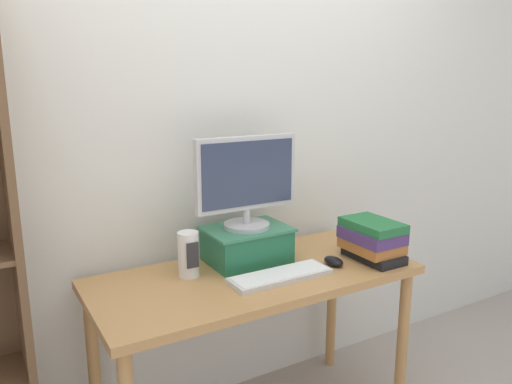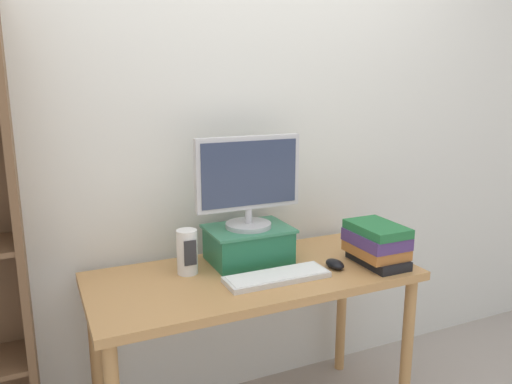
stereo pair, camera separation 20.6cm
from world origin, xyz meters
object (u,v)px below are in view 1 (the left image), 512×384
at_px(book_stack, 372,240).
at_px(desk, 255,293).
at_px(keyboard, 280,276).
at_px(desk_speaker, 188,254).
at_px(riser_box, 247,243).
at_px(computer_mouse, 334,261).
at_px(computer_monitor, 247,180).

bearing_deg(book_stack, desk, 166.45).
height_order(keyboard, desk_speaker, desk_speaker).
xyz_separation_m(keyboard, desk_speaker, (-0.30, 0.21, 0.08)).
height_order(desk, book_stack, book_stack).
bearing_deg(riser_box, keyboard, -85.69).
bearing_deg(keyboard, riser_box, 94.31).
bearing_deg(riser_box, desk, -105.21).
relative_size(keyboard, computer_mouse, 4.09).
xyz_separation_m(desk, riser_box, (0.04, 0.13, 0.17)).
relative_size(riser_box, computer_monitor, 0.77).
bearing_deg(keyboard, computer_mouse, 1.82).
bearing_deg(book_stack, desk_speaker, 163.45).
height_order(desk, riser_box, riser_box).
xyz_separation_m(desk, book_stack, (0.53, -0.13, 0.18)).
xyz_separation_m(keyboard, book_stack, (0.47, -0.02, 0.08)).
xyz_separation_m(computer_mouse, desk_speaker, (-0.58, 0.20, 0.08)).
bearing_deg(desk_speaker, desk, -22.57).
bearing_deg(keyboard, computer_monitor, 94.34).
bearing_deg(desk_speaker, keyboard, -34.84).
distance_m(riser_box, computer_mouse, 0.38).
bearing_deg(desk_speaker, book_stack, -16.55).
height_order(riser_box, computer_monitor, computer_monitor).
relative_size(desk, riser_box, 3.75).
height_order(keyboard, computer_mouse, computer_mouse).
xyz_separation_m(computer_monitor, computer_mouse, (0.30, -0.23, -0.35)).
distance_m(desk, riser_box, 0.22).
relative_size(computer_monitor, book_stack, 1.72).
height_order(book_stack, desk_speaker, desk_speaker).
xyz_separation_m(riser_box, keyboard, (0.02, -0.24, -0.07)).
relative_size(desk, computer_monitor, 2.87).
xyz_separation_m(desk, computer_mouse, (0.33, -0.10, 0.11)).
bearing_deg(computer_mouse, computer_monitor, 142.15).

